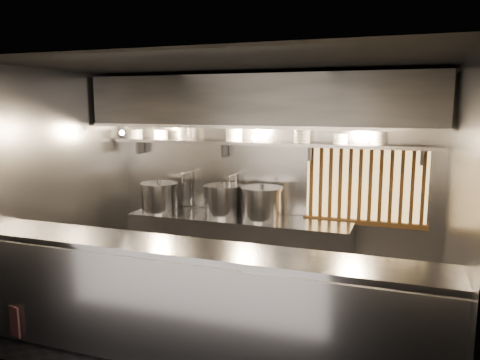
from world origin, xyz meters
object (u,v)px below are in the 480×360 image
Objects in this scene: stock_pot_mid at (223,200)px; stock_pot_right at (262,203)px; pendant_bulb at (255,138)px; heat_lamp at (121,128)px; stock_pot_left at (159,197)px.

stock_pot_right reaches higher than stock_pot_mid.
stock_pot_right is (0.12, -0.07, -0.85)m from pendant_bulb.
heat_lamp is 0.58× the size of stock_pot_right.
stock_pot_mid is at bearing 176.38° from stock_pot_right.
stock_pot_mid reaches higher than stock_pot_left.
heat_lamp is 0.62× the size of stock_pot_left.
heat_lamp is 0.52× the size of stock_pot_mid.
heat_lamp is at bearing -169.00° from pendant_bulb.
heat_lamp reaches higher than stock_pot_left.
heat_lamp is at bearing -167.01° from stock_pot_mid.
stock_pot_right is at bearing -3.62° from stock_pot_mid.
pendant_bulb is at bearing 4.71° from stock_pot_left.
stock_pot_mid is 1.11× the size of stock_pot_right.
stock_pot_left is at bearing -178.32° from stock_pot_right.
heat_lamp is 2.16m from stock_pot_right.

